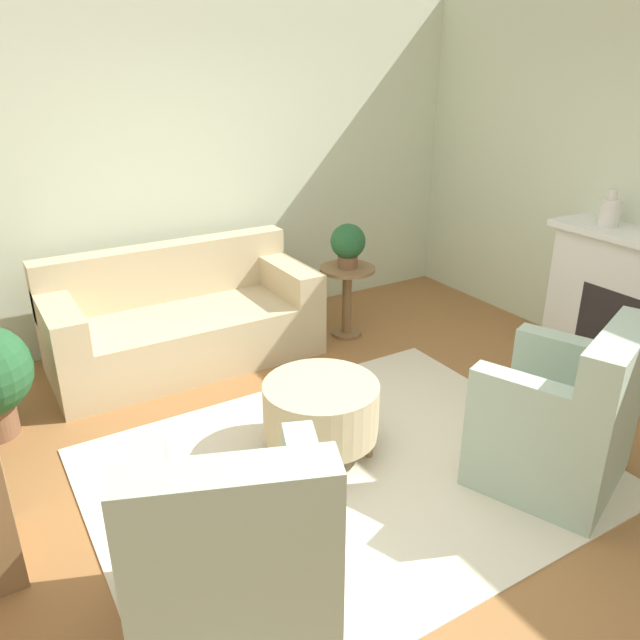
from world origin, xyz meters
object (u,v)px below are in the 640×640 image
(couch, at_px, (183,322))
(side_table, at_px, (347,290))
(armchair_right, at_px, (563,422))
(potted_plant_on_side_table, at_px, (348,243))
(ottoman_table, at_px, (321,409))
(armchair_left, at_px, (233,560))
(vase_mantel_near, at_px, (610,211))

(couch, bearing_deg, side_table, -11.83)
(armchair_right, bearing_deg, potted_plant_on_side_table, 87.77)
(couch, relative_size, ottoman_table, 2.91)
(armchair_right, bearing_deg, armchair_left, 180.00)
(armchair_left, xyz_separation_m, ottoman_table, (0.99, 0.95, -0.09))
(ottoman_table, height_order, side_table, side_table)
(ottoman_table, xyz_separation_m, side_table, (1.10, 1.38, 0.12))
(armchair_left, xyz_separation_m, armchair_right, (2.00, -0.00, 0.00))
(armchair_right, distance_m, vase_mantel_near, 1.97)
(vase_mantel_near, distance_m, potted_plant_on_side_table, 2.01)
(side_table, xyz_separation_m, potted_plant_on_side_table, (0.00, -0.00, 0.41))
(potted_plant_on_side_table, bearing_deg, armchair_left, -131.93)
(armchair_left, distance_m, vase_mantel_near, 3.73)
(vase_mantel_near, bearing_deg, armchair_left, -164.77)
(armchair_left, distance_m, armchair_right, 2.00)
(vase_mantel_near, bearing_deg, side_table, 136.16)
(armchair_left, height_order, potted_plant_on_side_table, potted_plant_on_side_table)
(couch, relative_size, potted_plant_on_side_table, 5.50)
(couch, relative_size, side_table, 3.29)
(couch, height_order, potted_plant_on_side_table, potted_plant_on_side_table)
(armchair_left, relative_size, vase_mantel_near, 3.64)
(ottoman_table, bearing_deg, vase_mantel_near, 0.26)
(side_table, relative_size, vase_mantel_near, 2.28)
(vase_mantel_near, bearing_deg, potted_plant_on_side_table, 136.16)
(ottoman_table, bearing_deg, potted_plant_on_side_table, 51.47)
(couch, xyz_separation_m, armchair_right, (1.28, -2.61, 0.07))
(ottoman_table, bearing_deg, armchair_left, -136.32)
(armchair_right, relative_size, potted_plant_on_side_table, 2.67)
(armchair_right, height_order, vase_mantel_near, vase_mantel_near)
(ottoman_table, bearing_deg, couch, 99.33)
(couch, distance_m, ottoman_table, 1.69)
(ottoman_table, distance_m, side_table, 1.77)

